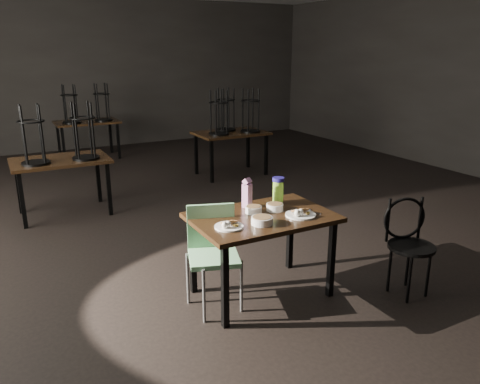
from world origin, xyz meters
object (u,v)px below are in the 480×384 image
juice_carton (247,194)px  water_bottle (278,190)px  bentwood_chair (408,238)px  school_chair (213,247)px  main_table (262,224)px

juice_carton → water_bottle: bearing=-3.7°
water_bottle → bentwood_chair: water_bottle is taller
water_bottle → school_chair: bearing=-167.1°
juice_carton → water_bottle: juice_carton is taller
juice_carton → water_bottle: (0.31, -0.02, -0.00)m
main_table → bentwood_chair: size_ratio=1.40×
main_table → water_bottle: 0.43m
water_bottle → juice_carton: bearing=176.3°
juice_carton → water_bottle: size_ratio=1.13×
bentwood_chair → juice_carton: bearing=165.5°
main_table → school_chair: bearing=173.5°
bentwood_chair → school_chair: 1.73m
school_chair → main_table: bearing=12.1°
main_table → water_bottle: bearing=36.4°
main_table → school_chair: size_ratio=1.38×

